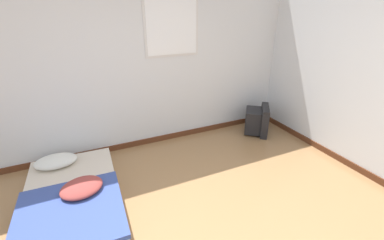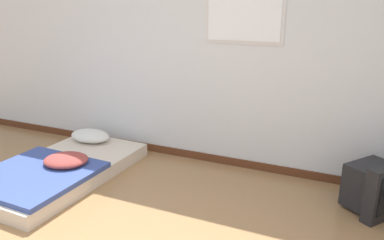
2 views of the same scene
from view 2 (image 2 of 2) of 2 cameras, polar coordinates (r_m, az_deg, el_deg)
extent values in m
cube|color=silver|center=(4.22, -0.64, 10.94)|extent=(7.52, 0.06, 2.60)
cube|color=#562D19|center=(4.51, -0.80, -5.17)|extent=(7.52, 0.02, 0.09)
cube|color=beige|center=(4.26, -19.25, -7.25)|extent=(1.07, 1.83, 0.14)
ellipsoid|color=silver|center=(4.77, -15.25, -2.34)|extent=(0.53, 0.36, 0.14)
cube|color=#384C93|center=(4.02, -22.77, -7.67)|extent=(1.07, 1.08, 0.05)
ellipsoid|color=#993D38|center=(4.08, -18.65, -5.79)|extent=(0.54, 0.50, 0.11)
cube|color=black|center=(3.75, 25.28, -8.85)|extent=(0.46, 0.49, 0.39)
camera|label=1|loc=(2.49, -66.09, 14.56)|focal=24.00mm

